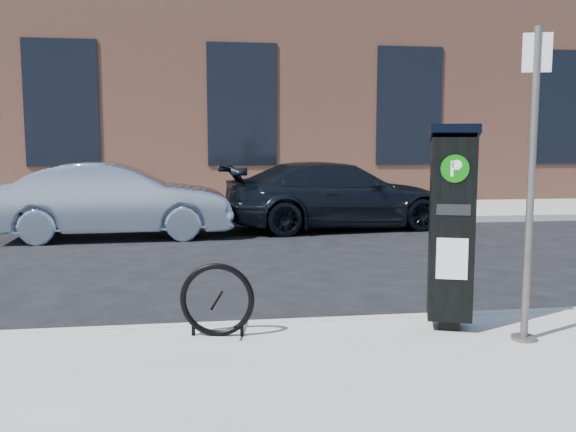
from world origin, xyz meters
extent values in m
plane|color=black|center=(0.00, 0.00, 0.00)|extent=(120.00, 120.00, 0.00)
cube|color=gray|center=(0.00, 14.00, 0.07)|extent=(60.00, 12.00, 0.15)
cube|color=#9E9B93|center=(0.00, -0.02, 0.07)|extent=(60.00, 0.12, 0.16)
cube|color=#9E9B93|center=(0.00, 8.02, 0.07)|extent=(60.00, 0.12, 0.16)
cube|color=#945A43|center=(0.00, 17.00, 4.00)|extent=(28.00, 10.00, 8.00)
cube|color=black|center=(-5.00, 11.98, 3.00)|extent=(2.00, 0.06, 3.50)
cube|color=black|center=(0.00, 11.98, 3.00)|extent=(2.00, 0.06, 3.50)
cube|color=black|center=(5.00, 11.98, 3.00)|extent=(2.00, 0.06, 3.50)
cube|color=black|center=(10.00, 11.98, 3.00)|extent=(2.00, 0.06, 3.50)
cube|color=black|center=(1.11, -0.46, 0.20)|extent=(0.25, 0.25, 0.10)
cube|color=black|center=(1.11, -0.46, 1.10)|extent=(0.49, 0.46, 1.70)
cube|color=black|center=(1.11, -0.46, 1.99)|extent=(0.54, 0.51, 0.16)
cylinder|color=#095907|center=(1.05, -0.63, 1.67)|extent=(0.24, 0.09, 0.25)
cube|color=white|center=(1.05, -0.63, 1.67)|extent=(0.09, 0.04, 0.14)
cube|color=silver|center=(1.05, -0.63, 0.85)|extent=(0.27, 0.10, 0.38)
cube|color=black|center=(1.05, -0.63, 1.30)|extent=(0.29, 0.10, 0.10)
cylinder|color=#4A4641|center=(1.64, -0.90, 0.17)|extent=(0.22, 0.22, 0.03)
cylinder|color=#4A4641|center=(1.64, -0.90, 1.51)|extent=(0.07, 0.07, 2.72)
cube|color=silver|center=(1.64, -0.90, 2.65)|extent=(0.24, 0.09, 0.33)
torus|color=black|center=(-1.07, -0.40, 0.48)|extent=(0.68, 0.18, 0.68)
cylinder|color=black|center=(-1.29, -0.36, 0.22)|extent=(0.03, 0.03, 0.13)
cylinder|color=black|center=(-0.85, -0.44, 0.22)|extent=(0.03, 0.03, 0.13)
imported|color=#8191A5|center=(-2.89, 6.70, 0.75)|extent=(4.64, 1.78, 1.51)
imported|color=black|center=(1.80, 7.40, 0.74)|extent=(5.32, 2.68, 1.48)
camera|label=1|loc=(-1.19, -5.81, 1.89)|focal=38.00mm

